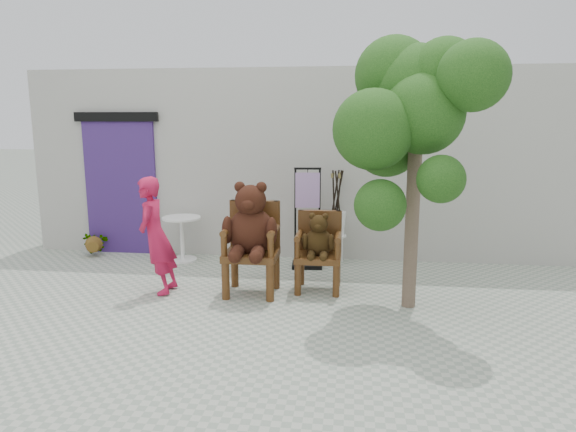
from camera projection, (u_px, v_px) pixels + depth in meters
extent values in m
plane|color=#A1A594|center=(279.00, 318.00, 5.80)|extent=(60.00, 60.00, 0.00)
cube|color=#AEACA3|center=(305.00, 163.00, 8.54)|extent=(9.00, 1.00, 3.00)
cube|color=#3C2266|center=(121.00, 188.00, 8.47)|extent=(1.20, 0.08, 2.20)
cube|color=black|center=(116.00, 117.00, 8.22)|extent=(1.40, 0.06, 0.15)
cylinder|color=#41240E|center=(226.00, 281.00, 6.38)|extent=(0.10, 0.10, 0.47)
cylinder|color=#41240E|center=(235.00, 269.00, 6.87)|extent=(0.10, 0.10, 0.47)
cylinder|color=#41240E|center=(270.00, 283.00, 6.31)|extent=(0.10, 0.10, 0.47)
cylinder|color=#41240E|center=(276.00, 271.00, 6.80)|extent=(0.10, 0.10, 0.47)
cube|color=#41240E|center=(251.00, 255.00, 6.53)|extent=(0.67, 0.61, 0.09)
cube|color=#41240E|center=(255.00, 224.00, 6.72)|extent=(0.64, 0.09, 0.61)
cylinder|color=#41240E|center=(233.00, 223.00, 6.76)|extent=(0.09, 0.09, 0.61)
cylinder|color=#41240E|center=(224.00, 245.00, 6.29)|extent=(0.08, 0.08, 0.28)
cylinder|color=#41240E|center=(229.00, 229.00, 6.51)|extent=(0.09, 0.58, 0.09)
cylinder|color=#41240E|center=(277.00, 224.00, 6.69)|extent=(0.09, 0.09, 0.61)
cylinder|color=#41240E|center=(271.00, 246.00, 6.22)|extent=(0.08, 0.08, 0.28)
cylinder|color=#41240E|center=(274.00, 231.00, 6.44)|extent=(0.09, 0.58, 0.09)
ellipsoid|color=black|center=(251.00, 232.00, 6.51)|extent=(0.59, 0.50, 0.62)
sphere|color=black|center=(251.00, 200.00, 6.40)|extent=(0.39, 0.39, 0.39)
ellipsoid|color=black|center=(248.00, 205.00, 6.25)|extent=(0.18, 0.14, 0.14)
sphere|color=black|center=(240.00, 187.00, 6.40)|extent=(0.14, 0.14, 0.14)
sphere|color=black|center=(261.00, 187.00, 6.36)|extent=(0.14, 0.14, 0.14)
ellipsoid|color=black|center=(227.00, 230.00, 6.41)|extent=(0.14, 0.20, 0.35)
ellipsoid|color=black|center=(237.00, 252.00, 6.30)|extent=(0.17, 0.35, 0.17)
sphere|color=black|center=(235.00, 257.00, 6.17)|extent=(0.17, 0.17, 0.17)
ellipsoid|color=black|center=(272.00, 231.00, 6.34)|extent=(0.14, 0.20, 0.35)
ellipsoid|color=black|center=(258.00, 253.00, 6.27)|extent=(0.17, 0.35, 0.17)
sphere|color=black|center=(256.00, 257.00, 6.14)|extent=(0.17, 0.17, 0.17)
cylinder|color=#41240E|center=(298.00, 280.00, 6.53)|extent=(0.09, 0.09, 0.41)
cylinder|color=#41240E|center=(301.00, 270.00, 6.96)|extent=(0.09, 0.09, 0.41)
cylinder|color=#41240E|center=(336.00, 281.00, 6.47)|extent=(0.09, 0.09, 0.41)
cylinder|color=#41240E|center=(337.00, 271.00, 6.90)|extent=(0.09, 0.09, 0.41)
cube|color=#41240E|center=(318.00, 257.00, 6.67)|extent=(0.59, 0.54, 0.08)
cube|color=#41240E|center=(320.00, 230.00, 6.83)|extent=(0.56, 0.08, 0.54)
cylinder|color=#41240E|center=(301.00, 230.00, 6.86)|extent=(0.08, 0.08, 0.54)
cylinder|color=#41240E|center=(297.00, 249.00, 6.45)|extent=(0.07, 0.07, 0.24)
cylinder|color=#41240E|center=(299.00, 235.00, 6.64)|extent=(0.08, 0.51, 0.08)
cylinder|color=#41240E|center=(339.00, 231.00, 6.80)|extent=(0.08, 0.08, 0.54)
cylinder|color=#41240E|center=(338.00, 250.00, 6.39)|extent=(0.07, 0.07, 0.24)
cylinder|color=#41240E|center=(338.00, 236.00, 6.58)|extent=(0.08, 0.51, 0.08)
ellipsoid|color=black|center=(318.00, 243.00, 6.64)|extent=(0.36, 0.31, 0.38)
sphere|color=black|center=(319.00, 224.00, 6.58)|extent=(0.24, 0.24, 0.24)
ellipsoid|color=black|center=(318.00, 227.00, 6.49)|extent=(0.11, 0.09, 0.09)
sphere|color=black|center=(312.00, 216.00, 6.57)|extent=(0.08, 0.08, 0.08)
sphere|color=black|center=(325.00, 216.00, 6.55)|extent=(0.08, 0.08, 0.08)
ellipsoid|color=black|center=(305.00, 242.00, 6.58)|extent=(0.08, 0.12, 0.22)
ellipsoid|color=black|center=(311.00, 255.00, 6.51)|extent=(0.11, 0.21, 0.11)
sphere|color=black|center=(311.00, 257.00, 6.43)|extent=(0.10, 0.10, 0.10)
ellipsoid|color=black|center=(331.00, 242.00, 6.54)|extent=(0.08, 0.12, 0.22)
ellipsoid|color=black|center=(324.00, 255.00, 6.50)|extent=(0.11, 0.21, 0.11)
sphere|color=black|center=(323.00, 258.00, 6.42)|extent=(0.10, 0.10, 0.10)
imported|color=#B8163F|center=(156.00, 236.00, 6.53)|extent=(0.37, 0.55, 1.50)
cylinder|color=white|center=(181.00, 218.00, 8.04)|extent=(0.60, 0.60, 0.03)
cylinder|color=white|center=(182.00, 239.00, 8.10)|extent=(0.06, 0.06, 0.68)
cylinder|color=white|center=(183.00, 259.00, 8.16)|extent=(0.44, 0.44, 0.03)
cube|color=black|center=(295.00, 218.00, 7.68)|extent=(0.03, 0.03, 1.50)
cube|color=black|center=(319.00, 219.00, 7.67)|extent=(0.03, 0.03, 1.50)
cube|color=black|center=(308.00, 169.00, 7.53)|extent=(0.40, 0.06, 0.03)
cube|color=black|center=(307.00, 265.00, 7.81)|extent=(0.48, 0.39, 0.06)
cube|color=#AF88C6|center=(308.00, 190.00, 7.58)|extent=(0.36, 0.07, 0.52)
cylinder|color=black|center=(308.00, 171.00, 7.54)|extent=(0.01, 0.01, 0.08)
cylinder|color=white|center=(336.00, 236.00, 7.94)|extent=(0.32, 0.32, 0.03)
cylinder|color=white|center=(341.00, 248.00, 8.05)|extent=(0.03, 0.03, 0.44)
cylinder|color=white|center=(330.00, 248.00, 8.07)|extent=(0.03, 0.03, 0.44)
cylinder|color=white|center=(330.00, 251.00, 7.91)|extent=(0.03, 0.03, 0.44)
cylinder|color=white|center=(341.00, 251.00, 7.89)|extent=(0.03, 0.03, 0.44)
cylinder|color=black|center=(335.00, 196.00, 7.87)|extent=(0.14, 0.11, 0.79)
cylinder|color=olive|center=(333.00, 175.00, 7.85)|extent=(0.05, 0.04, 0.08)
cylinder|color=black|center=(339.00, 196.00, 7.86)|extent=(0.09, 0.08, 0.80)
cylinder|color=olive|center=(341.00, 175.00, 7.82)|extent=(0.04, 0.04, 0.08)
cylinder|color=black|center=(339.00, 196.00, 7.86)|extent=(0.10, 0.08, 0.80)
cylinder|color=olive|center=(341.00, 175.00, 7.82)|extent=(0.04, 0.04, 0.08)
cylinder|color=black|center=(338.00, 197.00, 7.78)|extent=(0.11, 0.07, 0.80)
cylinder|color=olive|center=(340.00, 176.00, 7.68)|extent=(0.04, 0.04, 0.08)
cylinder|color=black|center=(334.00, 196.00, 7.81)|extent=(0.06, 0.11, 0.80)
cylinder|color=olive|center=(332.00, 176.00, 7.74)|extent=(0.04, 0.04, 0.07)
cylinder|color=black|center=(338.00, 196.00, 7.87)|extent=(0.16, 0.08, 0.79)
cylinder|color=olive|center=(340.00, 175.00, 7.85)|extent=(0.05, 0.04, 0.08)
cylinder|color=brown|center=(413.00, 190.00, 5.93)|extent=(0.16, 0.16, 2.82)
sphere|color=#14380F|center=(373.00, 130.00, 5.54)|extent=(0.88, 0.88, 0.88)
sphere|color=#14380F|center=(414.00, 88.00, 5.85)|extent=(0.99, 0.99, 0.99)
sphere|color=#14380F|center=(473.00, 76.00, 5.20)|extent=(0.74, 0.74, 0.74)
sphere|color=#14380F|center=(445.00, 72.00, 5.57)|extent=(0.76, 0.76, 0.76)
sphere|color=#14380F|center=(394.00, 75.00, 5.96)|extent=(0.91, 0.91, 0.91)
sphere|color=#14380F|center=(387.00, 143.00, 6.18)|extent=(0.82, 0.82, 0.82)
sphere|color=#14380F|center=(423.00, 113.00, 5.58)|extent=(0.90, 0.90, 0.90)
sphere|color=#14380F|center=(380.00, 205.00, 5.50)|extent=(0.56, 0.56, 0.56)
sphere|color=#14380F|center=(441.00, 179.00, 5.28)|extent=(0.50, 0.50, 0.50)
imported|color=#14380F|center=(95.00, 241.00, 8.46)|extent=(0.52, 0.49, 0.46)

